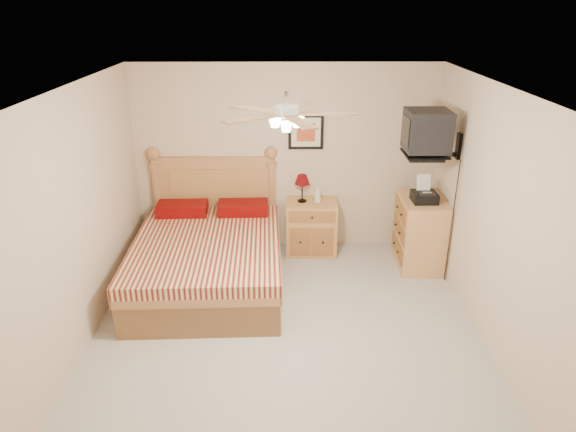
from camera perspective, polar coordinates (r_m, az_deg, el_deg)
floor at (r=5.41m, az=-0.17°, el=-13.53°), size 4.50×4.50×0.00m
ceiling at (r=4.41m, az=-0.21°, el=13.60°), size 4.00×4.50×0.04m
wall_back at (r=6.89m, az=-0.30°, el=6.36°), size 4.00×0.04×2.50m
wall_front at (r=2.88m, az=0.09°, el=-20.17°), size 4.00×0.04×2.50m
wall_left at (r=5.17m, az=-22.97°, el=-1.35°), size 0.04×4.50×2.50m
wall_right at (r=5.18m, az=22.50°, el=-1.19°), size 0.04×4.50×2.50m
bed at (r=6.08m, az=-9.08°, el=-1.63°), size 1.75×2.26×1.43m
nightstand at (r=6.98m, az=2.61°, el=-1.20°), size 0.69×0.53×0.73m
table_lamp at (r=6.78m, az=1.59°, el=3.12°), size 0.23×0.23×0.38m
lotion_bottle at (r=6.77m, az=3.33°, el=2.37°), size 0.10×0.10×0.22m
framed_picture at (r=6.78m, az=2.00°, el=9.32°), size 0.46×0.04×0.46m
dresser at (r=6.80m, az=14.49°, el=-1.75°), size 0.56×0.79×0.92m
fax_machine at (r=6.48m, az=14.99°, el=2.86°), size 0.30×0.32×0.32m
magazine_lower at (r=6.82m, az=13.99°, el=2.68°), size 0.25×0.30×0.02m
magazine_upper at (r=6.80m, az=13.96°, el=2.84°), size 0.26×0.32×0.02m
wall_tv at (r=6.12m, az=16.53°, el=8.74°), size 0.56×0.46×0.58m
ceiling_fan at (r=4.24m, az=-0.20°, el=11.29°), size 1.14×1.14×0.28m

